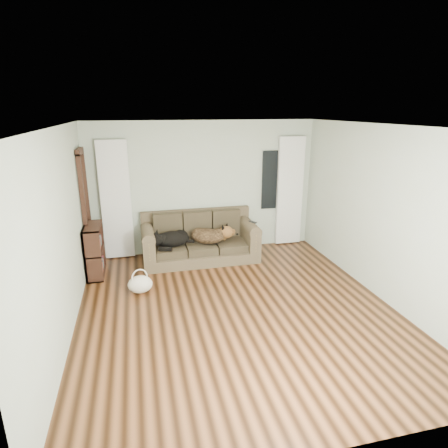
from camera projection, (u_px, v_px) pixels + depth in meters
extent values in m
plane|color=black|center=(236.00, 308.00, 5.49)|extent=(5.00, 5.00, 0.00)
plane|color=white|center=(239.00, 126.00, 4.72)|extent=(5.00, 5.00, 0.00)
cube|color=#ACB8A0|center=(204.00, 188.00, 7.43)|extent=(4.50, 0.04, 2.60)
cube|color=#ACB8A0|center=(62.00, 237.00, 4.61)|extent=(0.04, 5.00, 2.60)
cube|color=#ACB8A0|center=(382.00, 214.00, 5.61)|extent=(0.04, 5.00, 2.60)
cube|color=white|center=(116.00, 201.00, 7.02)|extent=(0.55, 0.08, 2.25)
cube|color=white|center=(290.00, 191.00, 7.80)|extent=(0.55, 0.08, 2.25)
cube|color=black|center=(274.00, 180.00, 7.69)|extent=(0.50, 0.03, 1.20)
cube|color=black|center=(86.00, 213.00, 6.60)|extent=(0.07, 0.60, 2.10)
cube|color=#4B3928|center=(200.00, 237.00, 7.15)|extent=(2.17, 0.94, 0.89)
ellipsoid|color=black|center=(170.00, 239.00, 6.95)|extent=(0.70, 0.52, 0.28)
ellipsoid|color=black|center=(210.00, 236.00, 7.13)|extent=(0.83, 0.76, 0.30)
cube|color=black|center=(253.00, 222.00, 7.16)|extent=(0.12, 0.17, 0.02)
ellipsoid|color=beige|center=(140.00, 283.00, 5.93)|extent=(0.39, 0.30, 0.28)
cube|color=black|center=(94.00, 248.00, 6.47)|extent=(0.28, 0.73, 0.91)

